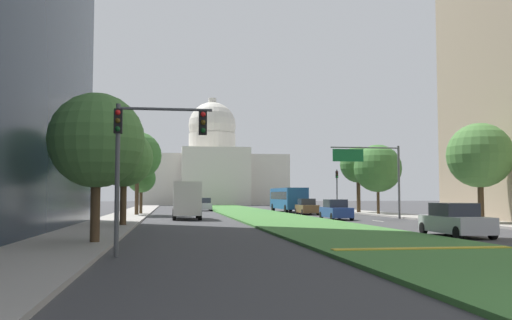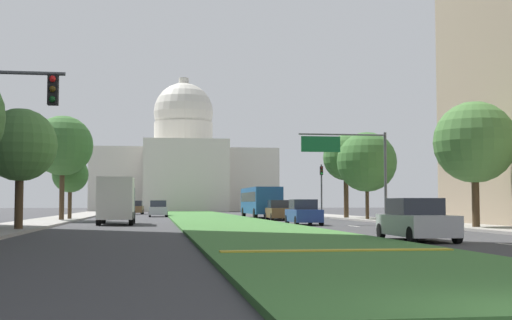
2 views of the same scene
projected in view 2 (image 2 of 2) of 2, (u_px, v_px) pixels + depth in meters
ground_plane at (208, 218)px, 66.59m from camera, size 260.00×260.00×0.00m
grass_median at (213, 219)px, 60.78m from camera, size 7.49×105.98×0.14m
median_curb_nose at (338, 250)px, 19.51m from camera, size 6.74×0.50×0.04m
lane_dashes_right at (336, 224)px, 48.52m from camera, size 0.16×52.78×0.01m
sidewalk_left at (47, 221)px, 53.02m from camera, size 4.00×105.98×0.15m
sidewalk_right at (380, 220)px, 56.92m from camera, size 4.00×105.98×0.15m
capitol_building at (183, 168)px, 124.36m from camera, size 32.01×24.10×24.37m
traffic_light_far_right at (322, 184)px, 66.45m from camera, size 0.28×0.35×5.20m
overhead_guide_sign at (352, 158)px, 48.38m from camera, size 6.38×0.20×6.50m
street_tree_left_mid at (20, 145)px, 35.94m from camera, size 3.83×3.83×6.45m
street_tree_right_mid at (475, 142)px, 38.89m from camera, size 4.63×4.63×7.25m
street_tree_left_far at (63, 146)px, 54.94m from camera, size 4.82×4.82×8.47m
street_tree_right_far at (367, 162)px, 57.52m from camera, size 5.01×5.01×7.42m
street_tree_left_distant at (70, 175)px, 58.12m from camera, size 3.05×3.05×5.40m
street_tree_right_distant at (346, 158)px, 62.70m from camera, size 4.17×4.17×7.69m
sedan_lead_stopped at (416, 221)px, 27.25m from camera, size 2.08×4.70×1.69m
sedan_midblock at (303, 213)px, 46.47m from camera, size 1.96×4.60×1.73m
sedan_distant at (278, 211)px, 58.71m from camera, size 1.98×4.61×1.72m
sedan_far_horizon at (158, 209)px, 72.93m from camera, size 1.96×4.36×1.74m
sedan_very_far at (136, 208)px, 88.56m from camera, size 1.98×4.35×1.76m
box_truck_delivery at (117, 200)px, 47.20m from camera, size 2.40×6.40×3.20m
city_bus at (261, 200)px, 67.15m from camera, size 2.62×11.00×2.95m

